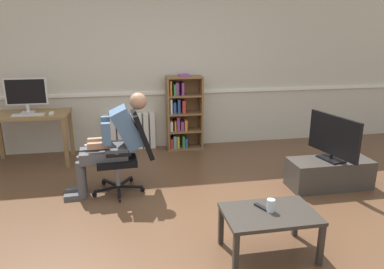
# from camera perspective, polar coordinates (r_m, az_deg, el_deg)

# --- Properties ---
(ground_plane) EXTENTS (18.00, 18.00, 0.00)m
(ground_plane) POSITION_cam_1_polar(r_m,az_deg,el_deg) (3.76, 0.13, -14.08)
(ground_plane) COLOR brown
(back_wall) EXTENTS (12.00, 0.13, 2.70)m
(back_wall) POSITION_cam_1_polar(r_m,az_deg,el_deg) (5.89, -4.73, 10.88)
(back_wall) COLOR beige
(back_wall) RESTS_ON ground_plane
(computer_desk) EXTENTS (1.11, 0.64, 0.76)m
(computer_desk) POSITION_cam_1_polar(r_m,az_deg,el_deg) (5.66, -24.55, 1.93)
(computer_desk) COLOR olive
(computer_desk) RESTS_ON ground_plane
(imac_monitor) EXTENTS (0.58, 0.14, 0.50)m
(imac_monitor) POSITION_cam_1_polar(r_m,az_deg,el_deg) (5.66, -25.02, 6.07)
(imac_monitor) COLOR silver
(imac_monitor) RESTS_ON computer_desk
(keyboard) EXTENTS (0.43, 0.12, 0.02)m
(keyboard) POSITION_cam_1_polar(r_m,az_deg,el_deg) (5.49, -24.71, 2.88)
(keyboard) COLOR silver
(keyboard) RESTS_ON computer_desk
(computer_mouse) EXTENTS (0.06, 0.10, 0.03)m
(computer_mouse) POSITION_cam_1_polar(r_m,az_deg,el_deg) (5.44, -21.56, 3.19)
(computer_mouse) COLOR white
(computer_mouse) RESTS_ON computer_desk
(bookshelf) EXTENTS (0.58, 0.29, 1.22)m
(bookshelf) POSITION_cam_1_polar(r_m,az_deg,el_deg) (5.84, -1.62, 3.32)
(bookshelf) COLOR brown
(bookshelf) RESTS_ON ground_plane
(radiator) EXTENTS (0.83, 0.08, 0.60)m
(radiator) POSITION_cam_1_polar(r_m,az_deg,el_deg) (5.95, -9.91, 0.48)
(radiator) COLOR white
(radiator) RESTS_ON ground_plane
(office_chair) EXTENTS (0.76, 0.62, 0.99)m
(office_chair) POSITION_cam_1_polar(r_m,az_deg,el_deg) (4.34, -10.15, -2.40)
(office_chair) COLOR black
(office_chair) RESTS_ON ground_plane
(person_seated) EXTENTS (1.02, 0.41, 1.21)m
(person_seated) POSITION_cam_1_polar(r_m,az_deg,el_deg) (4.30, -12.46, -1.02)
(person_seated) COLOR #4C4C51
(person_seated) RESTS_ON ground_plane
(tv_stand) EXTENTS (1.02, 0.42, 0.36)m
(tv_stand) POSITION_cam_1_polar(r_m,az_deg,el_deg) (4.81, 21.08, -5.81)
(tv_stand) COLOR #3D3833
(tv_stand) RESTS_ON ground_plane
(tv_screen) EXTENTS (0.26, 0.79, 0.56)m
(tv_screen) POSITION_cam_1_polar(r_m,az_deg,el_deg) (4.66, 21.69, -0.40)
(tv_screen) COLOR black
(tv_screen) RESTS_ON tv_stand
(coffee_table) EXTENTS (0.80, 0.52, 0.41)m
(coffee_table) POSITION_cam_1_polar(r_m,az_deg,el_deg) (3.22, 12.31, -12.87)
(coffee_table) COLOR #332D28
(coffee_table) RESTS_ON ground_plane
(drinking_glass) EXTENTS (0.07, 0.07, 0.11)m
(drinking_glass) POSITION_cam_1_polar(r_m,az_deg,el_deg) (3.18, 12.48, -11.03)
(drinking_glass) COLOR silver
(drinking_glass) RESTS_ON coffee_table
(spare_remote) EXTENTS (0.09, 0.15, 0.02)m
(spare_remote) POSITION_cam_1_polar(r_m,az_deg,el_deg) (3.24, 11.02, -11.31)
(spare_remote) COLOR black
(spare_remote) RESTS_ON coffee_table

